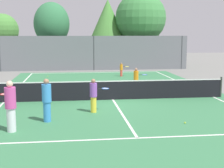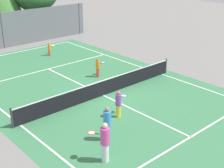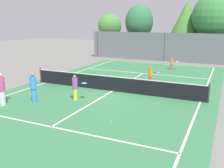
{
  "view_description": "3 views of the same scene",
  "coord_description": "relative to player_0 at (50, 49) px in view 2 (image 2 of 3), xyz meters",
  "views": [
    {
      "loc": [
        -2.12,
        -16.56,
        3.41
      ],
      "look_at": [
        -0.31,
        -2.12,
        1.16
      ],
      "focal_mm": 52.44,
      "sensor_mm": 36.0,
      "label": 1
    },
    {
      "loc": [
        -11.44,
        -13.64,
        8.09
      ],
      "look_at": [
        -0.37,
        -1.21,
        1.23
      ],
      "focal_mm": 51.25,
      "sensor_mm": 36.0,
      "label": 2
    },
    {
      "loc": [
        6.71,
        -14.64,
        4.49
      ],
      "look_at": [
        0.29,
        -0.71,
        0.67
      ],
      "focal_mm": 40.86,
      "sensor_mm": 36.0,
      "label": 3
    }
  ],
  "objects": [
    {
      "name": "tennis_ball_5",
      "position": [
        0.22,
        -9.15,
        -0.55
      ],
      "size": [
        0.07,
        0.07,
        0.07
      ],
      "primitive_type": "sphere",
      "color": "#CCE533",
      "rests_on": "ground_plane"
    },
    {
      "name": "ground_plane",
      "position": [
        -1.9,
        -9.26,
        -0.58
      ],
      "size": [
        80.0,
        80.0,
        0.0
      ],
      "primitive_type": "plane",
      "color": "slate"
    },
    {
      "name": "perimeter_fence",
      "position": [
        -1.9,
        4.74,
        1.02
      ],
      "size": [
        18.0,
        0.12,
        3.2
      ],
      "color": "slate",
      "rests_on": "ground_plane"
    },
    {
      "name": "tennis_net",
      "position": [
        -1.9,
        -9.26,
        -0.07
      ],
      "size": [
        11.9,
        0.1,
        1.1
      ],
      "color": "#333833",
      "rests_on": "ground_plane"
    },
    {
      "name": "court_surface",
      "position": [
        -1.9,
        -9.26,
        -0.58
      ],
      "size": [
        13.0,
        25.0,
        0.01
      ],
      "color": "#387A4C",
      "rests_on": "ground_plane"
    },
    {
      "name": "tennis_ball_3",
      "position": [
        0.26,
        -14.14,
        -0.55
      ],
      "size": [
        0.07,
        0.07,
        0.07
      ],
      "primitive_type": "sphere",
      "color": "#CCE533",
      "rests_on": "ground_plane"
    },
    {
      "name": "tennis_ball_4",
      "position": [
        -4.14,
        -2.97,
        -0.55
      ],
      "size": [
        0.07,
        0.07,
        0.07
      ],
      "primitive_type": "sphere",
      "color": "#CCE533",
      "rests_on": "ground_plane"
    },
    {
      "name": "player_4",
      "position": [
        -4.99,
        -13.2,
        0.29
      ],
      "size": [
        0.36,
        0.36,
        1.7
      ],
      "color": "#388CD8",
      "rests_on": "ground_plane"
    },
    {
      "name": "player_2",
      "position": [
        -6.14,
        -14.37,
        0.35
      ],
      "size": [
        0.7,
        0.94,
        1.81
      ],
      "color": "silver",
      "rests_on": "ground_plane"
    },
    {
      "name": "ball_crate",
      "position": [
        -1.11,
        -8.31,
        -0.4
      ],
      "size": [
        0.46,
        0.33,
        0.43
      ],
      "color": "blue",
      "rests_on": "ground_plane"
    },
    {
      "name": "player_1",
      "position": [
        -0.13,
        -6.6,
        0.12
      ],
      "size": [
        0.87,
        0.4,
        1.36
      ],
      "color": "#E54C3F",
      "rests_on": "ground_plane"
    },
    {
      "name": "player_3",
      "position": [
        -3.07,
        -11.89,
        0.19
      ],
      "size": [
        0.9,
        0.52,
        1.48
      ],
      "color": "yellow",
      "rests_on": "ground_plane"
    },
    {
      "name": "player_0",
      "position": [
        0.0,
        0.0,
        0.0
      ],
      "size": [
        0.82,
        0.51,
        1.1
      ],
      "color": "#E54C3F",
      "rests_on": "ground_plane"
    },
    {
      "name": "tennis_ball_2",
      "position": [
        -2.64,
        -4.66,
        -0.55
      ],
      "size": [
        0.07,
        0.07,
        0.07
      ],
      "primitive_type": "sphere",
      "color": "#CCE533",
      "rests_on": "ground_plane"
    }
  ]
}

